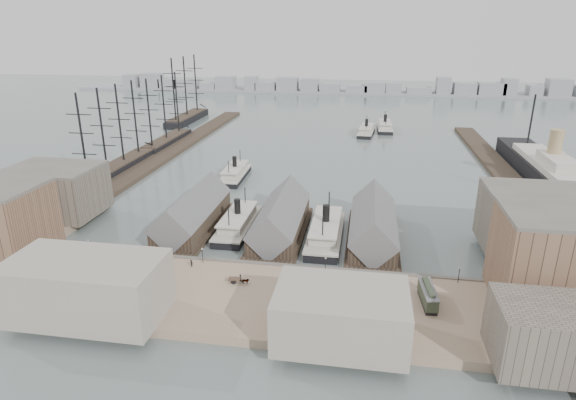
% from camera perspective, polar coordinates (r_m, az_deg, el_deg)
% --- Properties ---
extents(ground, '(900.00, 900.00, 0.00)m').
position_cam_1_polar(ground, '(123.62, -2.28, -7.30)').
color(ground, '#53605F').
rests_on(ground, ground).
extents(quay, '(180.00, 30.00, 2.00)m').
position_cam_1_polar(quay, '(106.14, -4.49, -11.68)').
color(quay, '#8D755F').
rests_on(quay, ground).
extents(seawall, '(180.00, 1.20, 2.30)m').
position_cam_1_polar(seawall, '(118.58, -2.80, -7.94)').
color(seawall, '#59544C').
rests_on(seawall, ground).
extents(west_wharf, '(10.00, 220.00, 1.60)m').
position_cam_1_polar(west_wharf, '(233.29, -13.88, 5.50)').
color(west_wharf, '#2D231C').
rests_on(west_wharf, ground).
extents(east_wharf, '(10.00, 180.00, 1.60)m').
position_cam_1_polar(east_wharf, '(212.61, 24.11, 2.95)').
color(east_wharf, '#2D231C').
rests_on(east_wharf, ground).
extents(ferry_shed_west, '(14.00, 42.00, 12.60)m').
position_cam_1_polar(ferry_shed_west, '(143.36, -11.18, -1.70)').
color(ferry_shed_west, '#2D231C').
rests_on(ferry_shed_west, ground).
extents(ferry_shed_center, '(14.00, 42.00, 12.60)m').
position_cam_1_polar(ferry_shed_center, '(136.74, -0.90, -2.38)').
color(ferry_shed_center, '#2D231C').
rests_on(ferry_shed_center, ground).
extents(ferry_shed_east, '(14.00, 42.00, 12.60)m').
position_cam_1_polar(ferry_shed_east, '(134.88, 10.06, -3.03)').
color(ferry_shed_east, '#2D231C').
rests_on(ferry_shed_east, ground).
extents(warehouse_west_back, '(26.00, 20.00, 14.00)m').
position_cam_1_polar(warehouse_west_back, '(163.16, -25.81, 0.94)').
color(warehouse_west_back, '#60564C').
rests_on(warehouse_west_back, west_land).
extents(warehouse_east_front, '(30.00, 18.00, 19.00)m').
position_cam_1_polar(warehouse_east_front, '(114.18, 30.90, -6.33)').
color(warehouse_east_front, brown).
rests_on(warehouse_east_front, east_land).
extents(warehouse_east_back, '(28.00, 20.00, 15.00)m').
position_cam_1_polar(warehouse_east_back, '(138.89, 27.77, -2.27)').
color(warehouse_east_back, '#60564C').
rests_on(warehouse_east_back, east_land).
extents(street_bldg_center, '(24.00, 16.00, 10.00)m').
position_cam_1_polar(street_bldg_center, '(90.39, 6.30, -13.42)').
color(street_bldg_center, gray).
rests_on(street_bldg_center, quay).
extents(street_bldg_west, '(30.00, 16.00, 12.00)m').
position_cam_1_polar(street_bldg_west, '(104.12, -22.74, -9.55)').
color(street_bldg_west, gray).
rests_on(street_bldg_west, quay).
extents(street_bldg_east, '(18.00, 14.00, 11.00)m').
position_cam_1_polar(street_bldg_east, '(94.90, 28.54, -13.89)').
color(street_bldg_east, '#60564C').
rests_on(street_bldg_east, quay).
extents(lamp_post_far_w, '(0.44, 0.44, 3.92)m').
position_cam_1_polar(lamp_post_far_w, '(131.84, -22.57, -4.85)').
color(lamp_post_far_w, black).
rests_on(lamp_post_far_w, quay).
extents(lamp_post_near_w, '(0.44, 0.44, 3.92)m').
position_cam_1_polar(lamp_post_near_w, '(119.25, -10.11, -6.16)').
color(lamp_post_near_w, black).
rests_on(lamp_post_near_w, quay).
extents(lamp_post_near_e, '(0.44, 0.44, 3.92)m').
position_cam_1_polar(lamp_post_near_e, '(113.40, 4.48, -7.33)').
color(lamp_post_near_e, black).
rests_on(lamp_post_near_e, quay).
extents(lamp_post_far_e, '(0.44, 0.44, 3.92)m').
position_cam_1_polar(lamp_post_far_e, '(115.31, 19.64, -8.04)').
color(lamp_post_far_e, black).
rests_on(lamp_post_far_e, quay).
extents(far_shore, '(500.00, 40.00, 15.72)m').
position_cam_1_polar(far_shore, '(445.55, 6.27, 13.00)').
color(far_shore, gray).
rests_on(far_shore, ground).
extents(ferry_docked_west, '(8.48, 28.26, 10.09)m').
position_cam_1_polar(ferry_docked_west, '(141.86, -5.95, -2.64)').
color(ferry_docked_west, black).
rests_on(ferry_docked_west, ground).
extents(ferry_docked_east, '(9.13, 30.43, 10.87)m').
position_cam_1_polar(ferry_docked_east, '(135.10, 4.48, -3.69)').
color(ferry_docked_east, black).
rests_on(ferry_docked_east, ground).
extents(ferry_open_near, '(8.71, 26.61, 9.42)m').
position_cam_1_polar(ferry_open_near, '(190.24, -6.30, 3.20)').
color(ferry_open_near, black).
rests_on(ferry_open_near, ground).
extents(ferry_open_mid, '(10.06, 26.36, 9.20)m').
position_cam_1_polar(ferry_open_mid, '(271.65, 9.25, 8.10)').
color(ferry_open_mid, black).
rests_on(ferry_open_mid, ground).
extents(ferry_open_far, '(8.98, 27.51, 9.74)m').
position_cam_1_polar(ferry_open_far, '(284.85, 11.40, 8.54)').
color(ferry_open_far, black).
rests_on(ferry_open_far, ground).
extents(sailing_ship_near, '(8.53, 58.74, 35.06)m').
position_cam_1_polar(sailing_ship_near, '(207.96, -19.69, 3.69)').
color(sailing_ship_near, black).
rests_on(sailing_ship_near, ground).
extents(sailing_ship_mid, '(8.39, 48.48, 34.49)m').
position_cam_1_polar(sailing_ship_mid, '(251.18, -14.17, 6.87)').
color(sailing_ship_mid, black).
rests_on(sailing_ship_mid, ground).
extents(sailing_ship_far, '(9.62, 53.46, 39.56)m').
position_cam_1_polar(sailing_ship_far, '(312.97, -11.84, 9.61)').
color(sailing_ship_far, black).
rests_on(sailing_ship_far, ground).
extents(ocean_steamer, '(14.28, 104.39, 20.88)m').
position_cam_1_polar(ocean_steamer, '(206.62, 28.64, 2.85)').
color(ocean_steamer, black).
rests_on(ocean_steamer, ground).
extents(tram, '(3.57, 10.34, 3.61)m').
position_cam_1_polar(tram, '(105.76, 16.23, -10.82)').
color(tram, black).
rests_on(tram, quay).
extents(horse_cart_left, '(4.83, 2.59, 1.60)m').
position_cam_1_polar(horse_cart_left, '(128.49, -25.46, -6.87)').
color(horse_cart_left, black).
rests_on(horse_cart_left, quay).
extents(horse_cart_center, '(4.85, 1.70, 1.48)m').
position_cam_1_polar(horse_cart_center, '(109.77, -5.55, -9.49)').
color(horse_cart_center, black).
rests_on(horse_cart_center, quay).
extents(horse_cart_right, '(4.87, 2.56, 1.73)m').
position_cam_1_polar(horse_cart_right, '(104.92, 1.10, -10.84)').
color(horse_cart_right, black).
rests_on(horse_cart_right, quay).
extents(pedestrian_0, '(0.50, 0.63, 1.59)m').
position_cam_1_polar(pedestrian_0, '(135.29, -25.96, -5.63)').
color(pedestrian_0, black).
rests_on(pedestrian_0, quay).
extents(pedestrian_1, '(0.75, 0.87, 1.56)m').
position_cam_1_polar(pedestrian_1, '(121.18, -23.93, -8.27)').
color(pedestrian_1, black).
rests_on(pedestrian_1, quay).
extents(pedestrian_2, '(1.31, 1.04, 1.78)m').
position_cam_1_polar(pedestrian_2, '(118.70, -11.39, -7.36)').
color(pedestrian_2, black).
rests_on(pedestrian_2, quay).
extents(pedestrian_3, '(1.06, 0.65, 1.68)m').
position_cam_1_polar(pedestrian_3, '(105.86, -13.69, -11.18)').
color(pedestrian_3, black).
rests_on(pedestrian_3, quay).
extents(pedestrian_4, '(0.65, 0.89, 1.70)m').
position_cam_1_polar(pedestrian_4, '(110.82, -5.65, -9.15)').
color(pedestrian_4, black).
rests_on(pedestrian_4, quay).
extents(pedestrian_5, '(0.69, 0.76, 1.69)m').
position_cam_1_polar(pedestrian_5, '(105.38, -0.56, -10.69)').
color(pedestrian_5, black).
rests_on(pedestrian_5, quay).
extents(pedestrian_6, '(0.65, 0.80, 1.56)m').
position_cam_1_polar(pedestrian_6, '(108.60, 5.67, -9.84)').
color(pedestrian_6, black).
rests_on(pedestrian_6, quay).
extents(pedestrian_7, '(1.25, 1.08, 1.68)m').
position_cam_1_polar(pedestrian_7, '(97.04, 11.19, -14.08)').
color(pedestrian_7, black).
rests_on(pedestrian_7, quay).
extents(pedestrian_8, '(0.99, 0.86, 1.60)m').
position_cam_1_polar(pedestrian_8, '(110.36, 15.92, -10.05)').
color(pedestrian_8, black).
rests_on(pedestrian_8, quay).
extents(pedestrian_9, '(0.97, 0.85, 1.67)m').
position_cam_1_polar(pedestrian_9, '(101.73, 23.26, -13.75)').
color(pedestrian_9, black).
rests_on(pedestrian_9, quay).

